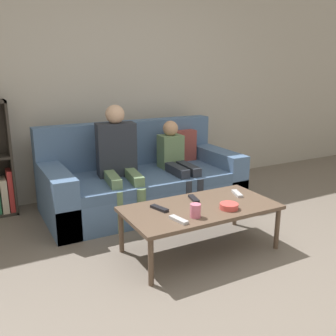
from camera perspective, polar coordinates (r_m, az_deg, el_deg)
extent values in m
plane|color=#70665B|center=(2.74, 12.41, -17.90)|extent=(22.00, 22.00, 0.00)
cube|color=#B7B2A8|center=(4.50, -8.21, 12.73)|extent=(12.00, 0.06, 2.60)
cube|color=#4C6B93|center=(4.05, -3.74, -4.06)|extent=(2.06, 0.99, 0.30)
cube|color=#466288|center=(3.91, -3.24, -1.69)|extent=(1.62, 0.81, 0.10)
cube|color=#4C6B93|center=(4.28, -6.10, 3.82)|extent=(2.06, 0.18, 0.49)
cube|color=#4C6B93|center=(3.74, -16.70, -4.21)|extent=(0.22, 0.99, 0.56)
cube|color=#4C6B93|center=(4.45, 7.06, -0.61)|extent=(0.22, 0.99, 0.56)
cube|color=#93423D|center=(4.42, 2.00, 3.39)|extent=(0.36, 0.12, 0.36)
cube|color=#332D28|center=(4.15, -22.88, 1.49)|extent=(0.02, 0.28, 1.17)
cube|color=beige|center=(4.24, -23.72, -3.76)|extent=(0.06, 0.23, 0.35)
cube|color=red|center=(4.22, -22.90, -3.12)|extent=(0.05, 0.19, 0.43)
cylinder|color=brown|center=(2.66, -2.63, -14.11)|extent=(0.04, 0.04, 0.36)
cylinder|color=brown|center=(3.28, 16.29, -8.85)|extent=(0.04, 0.04, 0.36)
cylinder|color=brown|center=(3.12, -7.14, -9.59)|extent=(0.04, 0.04, 0.36)
cylinder|color=brown|center=(3.66, 10.19, -5.88)|extent=(0.04, 0.04, 0.36)
cube|color=brown|center=(3.06, 4.96, -6.09)|extent=(1.25, 0.64, 0.03)
cylinder|color=#66845B|center=(3.47, -7.45, -6.62)|extent=(0.10, 0.10, 0.40)
cylinder|color=#66845B|center=(3.52, -4.06, -6.22)|extent=(0.10, 0.10, 0.40)
cube|color=#66845B|center=(3.63, -8.50, -1.61)|extent=(0.16, 0.45, 0.09)
cube|color=#66845B|center=(3.67, -5.25, -1.29)|extent=(0.16, 0.45, 0.09)
cube|color=#282D38|center=(3.84, -7.89, 2.82)|extent=(0.41, 0.25, 0.54)
sphere|color=#D1A889|center=(3.78, -8.09, 8.10)|extent=(0.19, 0.19, 0.19)
cylinder|color=#282D38|center=(3.76, 2.96, -4.76)|extent=(0.09, 0.09, 0.40)
cylinder|color=#282D38|center=(3.83, 4.73, -4.45)|extent=(0.09, 0.09, 0.40)
cube|color=#282D38|center=(3.90, 1.20, -0.24)|extent=(0.12, 0.45, 0.09)
cube|color=#282D38|center=(3.96, 2.92, -0.01)|extent=(0.12, 0.45, 0.09)
cube|color=#66845B|center=(4.13, 0.37, 2.56)|extent=(0.25, 0.21, 0.36)
sphere|color=tan|center=(4.08, 0.38, 6.06)|extent=(0.17, 0.17, 0.17)
cylinder|color=pink|center=(2.82, 4.21, -6.49)|extent=(0.08, 0.08, 0.10)
cube|color=black|center=(2.97, -1.33, -6.17)|extent=(0.09, 0.18, 0.02)
cube|color=#B7B7BC|center=(3.36, 10.50, -3.85)|extent=(0.10, 0.18, 0.02)
cube|color=black|center=(3.19, 3.94, -4.68)|extent=(0.08, 0.18, 0.02)
cube|color=#B7B7BC|center=(2.76, 1.64, -7.88)|extent=(0.08, 0.18, 0.02)
cylinder|color=#DB4C47|center=(3.02, 9.28, -5.77)|extent=(0.15, 0.15, 0.05)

